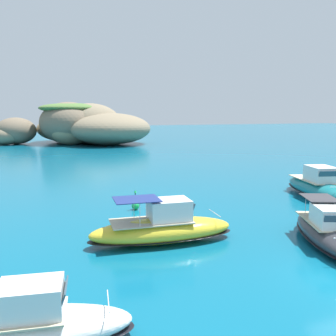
{
  "coord_description": "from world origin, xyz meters",
  "views": [
    {
      "loc": [
        -12.46,
        -10.47,
        6.98
      ],
      "look_at": [
        -1.12,
        17.58,
        2.48
      ],
      "focal_mm": 39.15,
      "sensor_mm": 36.0,
      "label": 1
    }
  ],
  "objects_px": {
    "motorboat_yellow": "(163,228)",
    "channel_buoy": "(135,205)",
    "islet_large": "(85,126)",
    "motorboat_white": "(22,327)",
    "motorboat_teal": "(318,187)",
    "motorboat_charcoal": "(327,231)",
    "islet_small": "(6,133)"
  },
  "relations": [
    {
      "from": "motorboat_yellow",
      "to": "motorboat_teal",
      "type": "xyz_separation_m",
      "value": [
        16.02,
        5.29,
        0.09
      ]
    },
    {
      "from": "islet_small",
      "to": "motorboat_white",
      "type": "relative_size",
      "value": 2.49
    },
    {
      "from": "motorboat_yellow",
      "to": "channel_buoy",
      "type": "distance_m",
      "value": 7.22
    },
    {
      "from": "motorboat_teal",
      "to": "motorboat_charcoal",
      "type": "height_order",
      "value": "motorboat_teal"
    },
    {
      "from": "islet_large",
      "to": "motorboat_charcoal",
      "type": "relative_size",
      "value": 4.73
    },
    {
      "from": "islet_small",
      "to": "motorboat_charcoal",
      "type": "xyz_separation_m",
      "value": [
        17.88,
        -78.39,
        -1.78
      ]
    },
    {
      "from": "motorboat_teal",
      "to": "channel_buoy",
      "type": "height_order",
      "value": "motorboat_teal"
    },
    {
      "from": "motorboat_yellow",
      "to": "channel_buoy",
      "type": "bearing_deg",
      "value": 84.94
    },
    {
      "from": "motorboat_white",
      "to": "motorboat_charcoal",
      "type": "xyz_separation_m",
      "value": [
        15.25,
        3.33,
        0.06
      ]
    },
    {
      "from": "motorboat_white",
      "to": "channel_buoy",
      "type": "distance_m",
      "value": 16.15
    },
    {
      "from": "motorboat_white",
      "to": "motorboat_teal",
      "type": "xyz_separation_m",
      "value": [
        23.23,
        12.23,
        0.23
      ]
    },
    {
      "from": "islet_large",
      "to": "motorboat_charcoal",
      "type": "xyz_separation_m",
      "value": [
        0.46,
        -73.89,
        -3.36
      ]
    },
    {
      "from": "motorboat_yellow",
      "to": "motorboat_white",
      "type": "height_order",
      "value": "motorboat_yellow"
    },
    {
      "from": "islet_large",
      "to": "motorboat_teal",
      "type": "relative_size",
      "value": 3.76
    },
    {
      "from": "islet_large",
      "to": "motorboat_teal",
      "type": "xyz_separation_m",
      "value": [
        8.43,
        -64.99,
        -3.2
      ]
    },
    {
      "from": "motorboat_white",
      "to": "islet_large",
      "type": "bearing_deg",
      "value": 79.16
    },
    {
      "from": "motorboat_white",
      "to": "motorboat_charcoal",
      "type": "bearing_deg",
      "value": 12.31
    },
    {
      "from": "channel_buoy",
      "to": "islet_small",
      "type": "bearing_deg",
      "value": 98.81
    },
    {
      "from": "islet_large",
      "to": "motorboat_white",
      "type": "distance_m",
      "value": 78.7
    },
    {
      "from": "islet_large",
      "to": "channel_buoy",
      "type": "bearing_deg",
      "value": -96.28
    },
    {
      "from": "islet_large",
      "to": "motorboat_yellow",
      "type": "bearing_deg",
      "value": -96.16
    },
    {
      "from": "islet_small",
      "to": "channel_buoy",
      "type": "bearing_deg",
      "value": -81.19
    },
    {
      "from": "channel_buoy",
      "to": "motorboat_teal",
      "type": "bearing_deg",
      "value": -6.99
    },
    {
      "from": "motorboat_teal",
      "to": "channel_buoy",
      "type": "bearing_deg",
      "value": 173.01
    },
    {
      "from": "islet_large",
      "to": "motorboat_white",
      "type": "xyz_separation_m",
      "value": [
        -14.79,
        -77.22,
        -3.42
      ]
    },
    {
      "from": "motorboat_charcoal",
      "to": "islet_small",
      "type": "bearing_deg",
      "value": 102.85
    },
    {
      "from": "islet_large",
      "to": "motorboat_charcoal",
      "type": "bearing_deg",
      "value": -89.64
    },
    {
      "from": "motorboat_white",
      "to": "motorboat_charcoal",
      "type": "distance_m",
      "value": 15.61
    },
    {
      "from": "islet_large",
      "to": "motorboat_yellow",
      "type": "relative_size",
      "value": 4.33
    },
    {
      "from": "motorboat_teal",
      "to": "motorboat_charcoal",
      "type": "bearing_deg",
      "value": -131.86
    },
    {
      "from": "motorboat_charcoal",
      "to": "channel_buoy",
      "type": "bearing_deg",
      "value": 124.47
    },
    {
      "from": "motorboat_teal",
      "to": "motorboat_charcoal",
      "type": "xyz_separation_m",
      "value": [
        -7.98,
        -8.9,
        -0.17
      ]
    }
  ]
}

